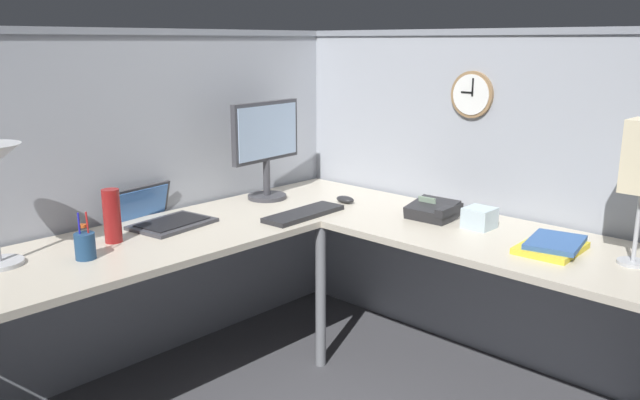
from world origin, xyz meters
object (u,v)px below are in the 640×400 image
(office_phone, at_px, (434,211))
(keyboard, at_px, (304,214))
(laptop, at_px, (158,217))
(wall_clock, at_px, (472,95))
(thermos_flask, at_px, (112,216))
(tissue_box, at_px, (479,218))
(pen_cup, at_px, (85,245))
(computer_mouse, at_px, (345,199))
(book_stack, at_px, (553,246))
(monitor, at_px, (266,143))

(office_phone, bearing_deg, keyboard, 128.84)
(laptop, bearing_deg, wall_clock, -35.96)
(wall_clock, bearing_deg, keyboard, 145.13)
(thermos_flask, bearing_deg, keyboard, -18.97)
(thermos_flask, bearing_deg, tissue_box, -38.96)
(keyboard, height_order, tissue_box, tissue_box)
(keyboard, relative_size, pen_cup, 2.39)
(keyboard, xyz_separation_m, wall_clock, (0.67, -0.46, 0.54))
(laptop, relative_size, pen_cup, 2.36)
(laptop, distance_m, computer_mouse, 0.93)
(book_stack, relative_size, tissue_box, 2.55)
(keyboard, relative_size, wall_clock, 1.95)
(monitor, relative_size, keyboard, 1.16)
(computer_mouse, relative_size, book_stack, 0.34)
(monitor, relative_size, book_stack, 1.63)
(laptop, bearing_deg, monitor, -2.22)
(pen_cup, bearing_deg, computer_mouse, -6.09)
(pen_cup, bearing_deg, thermos_flask, 32.52)
(office_phone, relative_size, wall_clock, 0.97)
(office_phone, height_order, tissue_box, office_phone)
(laptop, height_order, pen_cup, pen_cup)
(book_stack, bearing_deg, tissue_box, 77.13)
(office_phone, distance_m, wall_clock, 0.59)
(laptop, bearing_deg, pen_cup, -152.93)
(pen_cup, xyz_separation_m, book_stack, (1.30, -1.23, -0.03))
(keyboard, height_order, computer_mouse, computer_mouse)
(laptop, relative_size, office_phone, 1.99)
(computer_mouse, bearing_deg, keyboard, -175.32)
(monitor, distance_m, office_phone, 0.92)
(laptop, bearing_deg, book_stack, -60.35)
(thermos_flask, xyz_separation_m, book_stack, (1.12, -1.34, -0.09))
(keyboard, bearing_deg, pen_cup, 167.52)
(office_phone, distance_m, book_stack, 0.60)
(monitor, distance_m, keyboard, 0.48)
(laptop, xyz_separation_m, computer_mouse, (0.85, -0.38, -0.01))
(thermos_flask, relative_size, office_phone, 1.03)
(office_phone, bearing_deg, book_stack, -96.85)
(book_stack, bearing_deg, office_phone, 83.15)
(computer_mouse, distance_m, thermos_flask, 1.17)
(monitor, bearing_deg, thermos_flask, -173.93)
(computer_mouse, xyz_separation_m, thermos_flask, (-1.14, 0.25, 0.09))
(thermos_flask, height_order, tissue_box, thermos_flask)
(book_stack, height_order, tissue_box, tissue_box)
(keyboard, height_order, thermos_flask, thermos_flask)
(keyboard, xyz_separation_m, tissue_box, (0.39, -0.69, 0.03))
(keyboard, distance_m, thermos_flask, 0.87)
(laptop, relative_size, tissue_box, 3.54)
(book_stack, bearing_deg, computer_mouse, 89.10)
(pen_cup, bearing_deg, keyboard, -9.54)
(monitor, distance_m, tissue_box, 1.13)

